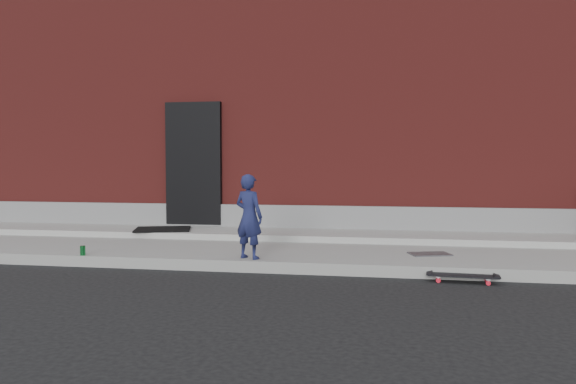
# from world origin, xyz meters

# --- Properties ---
(ground) EXTENTS (80.00, 80.00, 0.00)m
(ground) POSITION_xyz_m (0.00, 0.00, 0.00)
(ground) COLOR black
(ground) RESTS_ON ground
(sidewalk) EXTENTS (20.00, 3.00, 0.15)m
(sidewalk) POSITION_xyz_m (0.00, 1.50, 0.07)
(sidewalk) COLOR gray
(sidewalk) RESTS_ON ground
(apron) EXTENTS (20.00, 1.20, 0.10)m
(apron) POSITION_xyz_m (0.00, 2.40, 0.20)
(apron) COLOR gray
(apron) RESTS_ON sidewalk
(building) EXTENTS (20.00, 8.10, 5.00)m
(building) POSITION_xyz_m (-0.00, 6.99, 2.50)
(building) COLOR maroon
(building) RESTS_ON ground
(child) EXTENTS (0.48, 0.40, 1.11)m
(child) POSITION_xyz_m (-0.87, 0.20, 0.71)
(child) COLOR #191D46
(child) RESTS_ON sidewalk
(skateboard) EXTENTS (0.82, 0.27, 0.09)m
(skateboard) POSITION_xyz_m (1.81, -0.12, 0.07)
(skateboard) COLOR red
(skateboard) RESTS_ON ground
(soda_can) EXTENTS (0.08, 0.08, 0.13)m
(soda_can) POSITION_xyz_m (-3.16, 0.05, 0.22)
(soda_can) COLOR #1A8235
(soda_can) RESTS_ON sidewalk
(doormat) EXTENTS (1.11, 1.00, 0.03)m
(doormat) POSITION_xyz_m (-2.90, 2.19, 0.26)
(doormat) COLOR black
(doormat) RESTS_ON apron
(utility_plate) EXTENTS (0.62, 0.49, 0.02)m
(utility_plate) POSITION_xyz_m (1.51, 0.95, 0.16)
(utility_plate) COLOR #4E4E52
(utility_plate) RESTS_ON sidewalk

